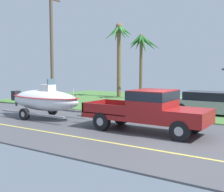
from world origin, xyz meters
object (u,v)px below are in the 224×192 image
boat_on_trailer (45,100)px  utility_pole (52,47)px  pickup_truck_towing (152,109)px  parked_sedan_near (210,104)px  palm_tree_near_left (119,42)px  palm_tree_near_right (143,47)px

boat_on_trailer → utility_pole: (-3.34, 3.97, 3.29)m
pickup_truck_towing → parked_sedan_near: pickup_truck_towing is taller
parked_sedan_near → palm_tree_near_left: (-10.31, 6.21, 4.63)m
pickup_truck_towing → palm_tree_near_right: 14.14m
palm_tree_near_left → boat_on_trailer: bearing=-76.8°
boat_on_trailer → utility_pole: bearing=130.1°
boat_on_trailer → palm_tree_near_left: size_ratio=0.83×
parked_sedan_near → utility_pole: size_ratio=0.54×
boat_on_trailer → palm_tree_near_right: palm_tree_near_right is taller
boat_on_trailer → palm_tree_near_left: palm_tree_near_left is taller
boat_on_trailer → palm_tree_near_right: (-0.09, 11.91, 3.66)m
boat_on_trailer → palm_tree_near_right: 12.46m
pickup_truck_towing → boat_on_trailer: 6.60m
palm_tree_near_left → utility_pole: (-0.41, -8.59, -0.99)m
boat_on_trailer → palm_tree_near_left: bearing=103.2°
pickup_truck_towing → palm_tree_near_left: bearing=127.2°
palm_tree_near_left → utility_pole: bearing=-92.7°
parked_sedan_near → palm_tree_near_right: (-7.47, 5.55, 4.01)m
parked_sedan_near → utility_pole: (-10.72, -2.38, 3.64)m
palm_tree_near_left → pickup_truck_towing: bearing=-52.8°
boat_on_trailer → utility_pole: utility_pole is taller
palm_tree_near_left → palm_tree_near_right: 2.99m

